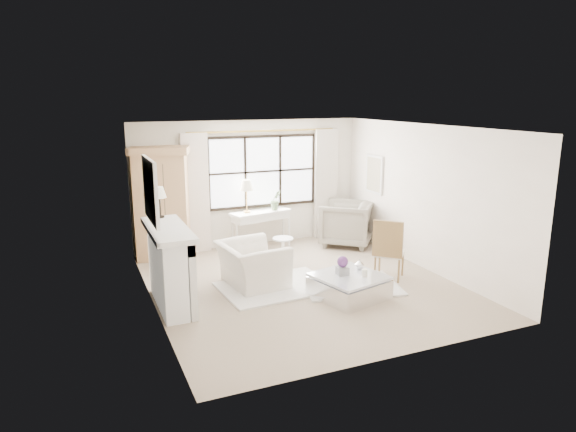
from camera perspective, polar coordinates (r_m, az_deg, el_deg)
name	(u,v)px	position (r m, az deg, el deg)	size (l,w,h in m)	color
floor	(302,285)	(8.97, 1.61, -7.65)	(5.50, 5.50, 0.00)	tan
ceiling	(303,127)	(8.39, 1.73, 9.84)	(5.50, 5.50, 0.00)	white
wall_back	(249,184)	(11.09, -4.30, 3.61)	(5.00, 5.00, 0.00)	white
wall_front	(399,254)	(6.27, 12.26, -4.20)	(5.00, 5.00, 0.00)	white
wall_left	(150,223)	(7.89, -15.06, -0.76)	(5.50, 5.50, 0.00)	silver
wall_right	(425,197)	(9.87, 14.97, 2.00)	(5.50, 5.50, 0.00)	white
window_pane	(263,171)	(11.13, -2.82, 4.97)	(2.40, 0.02, 1.50)	white
window_frame	(263,171)	(11.12, -2.81, 4.97)	(2.50, 0.04, 1.50)	black
curtain_rod	(263,131)	(10.98, -2.77, 9.43)	(0.04, 0.04, 3.30)	#AB893B
curtain_left	(196,194)	(10.69, -10.21, 2.46)	(0.55, 0.10, 2.47)	silver
curtain_right	(326,184)	(11.72, 4.24, 3.56)	(0.55, 0.10, 2.47)	beige
fireplace	(168,266)	(8.12, -13.18, -5.43)	(0.58, 1.66, 1.26)	white
mirror_frame	(150,190)	(7.80, -15.06, 2.76)	(0.05, 1.15, 0.95)	silver
mirror_glass	(152,190)	(7.80, -14.84, 2.77)	(0.02, 1.00, 0.80)	silver
art_frame	(374,174)	(11.19, 9.57, 4.59)	(0.04, 0.62, 0.82)	silver
art_canvas	(374,174)	(11.18, 9.48, 4.58)	(0.01, 0.52, 0.72)	#BCB092
mantel_lamp	(159,194)	(8.53, -14.11, 2.41)	(0.22, 0.22, 0.51)	black
armoire	(162,203)	(10.42, -13.82, 1.46)	(1.28, 1.01, 2.24)	tan
console_table	(261,229)	(11.02, -3.04, -1.48)	(1.36, 0.71, 0.80)	silver
console_lamp	(247,186)	(10.73, -4.63, 3.32)	(0.28, 0.28, 0.69)	#A97D3A
orchid_plant	(276,200)	(10.99, -1.39, 1.79)	(0.24, 0.19, 0.43)	#5F7B52
side_table	(283,247)	(10.00, -0.56, -3.42)	(0.40, 0.40, 0.51)	white
rug_left	(276,287)	(8.84, -1.29, -7.86)	(1.87, 1.32, 0.03)	white
rug_right	(350,285)	(8.96, 6.92, -7.65)	(1.61, 1.21, 0.03)	silver
club_armchair	(252,265)	(8.85, -4.00, -5.41)	(1.14, 1.00, 0.74)	silver
wingback_chair	(346,223)	(11.25, 6.50, -0.82)	(1.03, 1.06, 0.96)	gray
french_chair	(389,262)	(9.36, 11.14, -4.98)	(0.68, 0.68, 1.08)	olive
coffee_table	(349,287)	(8.44, 6.79, -7.80)	(1.22, 1.22, 0.38)	silver
planter_box	(342,271)	(8.35, 6.06, -6.07)	(0.18, 0.18, 0.13)	gray
planter_flowers	(343,262)	(8.30, 6.09, -5.06)	(0.18, 0.18, 0.18)	#592B6D
pillar_candle	(365,273)	(8.32, 8.51, -6.27)	(0.09, 0.09, 0.12)	white
coffee_vase	(359,264)	(8.66, 7.94, -5.32)	(0.15, 0.15, 0.16)	silver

